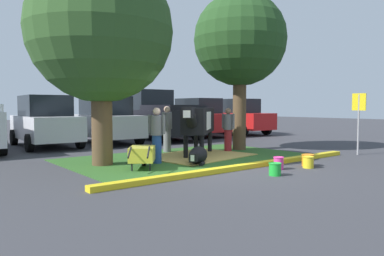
{
  "coord_description": "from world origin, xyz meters",
  "views": [
    {
      "loc": [
        -6.3,
        -6.93,
        1.6
      ],
      "look_at": [
        0.97,
        2.26,
        0.9
      ],
      "focal_mm": 34.19,
      "sensor_mm": 36.0,
      "label": 1
    }
  ],
  "objects_px": {
    "shade_tree_left": "(101,31)",
    "person_visitor_near": "(157,134)",
    "bucket_yellow": "(308,162)",
    "sedan_blue": "(237,117)",
    "pickup_truck_black": "(158,116)",
    "hatchback_white": "(45,122)",
    "person_handler": "(167,128)",
    "sedan_red": "(198,118)",
    "bucket_orange": "(308,160)",
    "cow_holstein": "(198,121)",
    "bucket_pink": "(279,163)",
    "wheelbarrow": "(142,154)",
    "sedan_silver": "(105,120)",
    "parking_sign": "(359,112)",
    "shade_tree_right": "(240,41)",
    "calf_lying": "(198,155)",
    "person_visitor_far": "(228,129)",
    "bucket_green": "(275,169)"
  },
  "relations": [
    {
      "from": "cow_holstein",
      "to": "pickup_truck_black",
      "type": "bearing_deg",
      "value": 68.47
    },
    {
      "from": "parking_sign",
      "to": "pickup_truck_black",
      "type": "bearing_deg",
      "value": 102.07
    },
    {
      "from": "bucket_orange",
      "to": "sedan_silver",
      "type": "bearing_deg",
      "value": 99.73
    },
    {
      "from": "sedan_blue",
      "to": "pickup_truck_black",
      "type": "bearing_deg",
      "value": 178.22
    },
    {
      "from": "shade_tree_left",
      "to": "person_visitor_near",
      "type": "xyz_separation_m",
      "value": [
        1.3,
        -0.69,
        -2.76
      ]
    },
    {
      "from": "person_visitor_far",
      "to": "bucket_pink",
      "type": "relative_size",
      "value": 4.81
    },
    {
      "from": "parking_sign",
      "to": "bucket_yellow",
      "type": "bearing_deg",
      "value": -171.85
    },
    {
      "from": "person_visitor_near",
      "to": "shade_tree_right",
      "type": "bearing_deg",
      "value": 11.86
    },
    {
      "from": "calf_lying",
      "to": "sedan_blue",
      "type": "height_order",
      "value": "sedan_blue"
    },
    {
      "from": "cow_holstein",
      "to": "sedan_red",
      "type": "bearing_deg",
      "value": 50.66
    },
    {
      "from": "person_handler",
      "to": "bucket_yellow",
      "type": "distance_m",
      "value": 5.07
    },
    {
      "from": "wheelbarrow",
      "to": "bucket_pink",
      "type": "xyz_separation_m",
      "value": [
        2.71,
        -2.14,
        -0.22
      ]
    },
    {
      "from": "hatchback_white",
      "to": "sedan_red",
      "type": "distance_m",
      "value": 8.07
    },
    {
      "from": "shade_tree_left",
      "to": "sedan_silver",
      "type": "bearing_deg",
      "value": 64.19
    },
    {
      "from": "pickup_truck_black",
      "to": "hatchback_white",
      "type": "bearing_deg",
      "value": -177.76
    },
    {
      "from": "hatchback_white",
      "to": "pickup_truck_black",
      "type": "xyz_separation_m",
      "value": [
        5.4,
        0.21,
        0.13
      ]
    },
    {
      "from": "shade_tree_right",
      "to": "calf_lying",
      "type": "bearing_deg",
      "value": -153.91
    },
    {
      "from": "cow_holstein",
      "to": "bucket_pink",
      "type": "distance_m",
      "value": 3.33
    },
    {
      "from": "person_visitor_near",
      "to": "bucket_green",
      "type": "height_order",
      "value": "person_visitor_near"
    },
    {
      "from": "bucket_green",
      "to": "pickup_truck_black",
      "type": "xyz_separation_m",
      "value": [
        3.09,
        9.72,
        0.96
      ]
    },
    {
      "from": "person_visitor_far",
      "to": "hatchback_white",
      "type": "distance_m",
      "value": 7.25
    },
    {
      "from": "calf_lying",
      "to": "bucket_orange",
      "type": "height_order",
      "value": "calf_lying"
    },
    {
      "from": "bucket_yellow",
      "to": "bucket_orange",
      "type": "relative_size",
      "value": 0.9
    },
    {
      "from": "cow_holstein",
      "to": "hatchback_white",
      "type": "xyz_separation_m",
      "value": [
        -3.01,
        5.85,
        -0.15
      ]
    },
    {
      "from": "bucket_pink",
      "to": "bucket_yellow",
      "type": "height_order",
      "value": "bucket_pink"
    },
    {
      "from": "calf_lying",
      "to": "pickup_truck_black",
      "type": "xyz_separation_m",
      "value": [
        3.41,
        7.3,
        0.88
      ]
    },
    {
      "from": "shade_tree_right",
      "to": "bucket_green",
      "type": "distance_m",
      "value": 6.26
    },
    {
      "from": "person_visitor_near",
      "to": "bucket_green",
      "type": "relative_size",
      "value": 5.22
    },
    {
      "from": "person_visitor_near",
      "to": "bucket_orange",
      "type": "relative_size",
      "value": 4.64
    },
    {
      "from": "bucket_green",
      "to": "shade_tree_left",
      "type": "bearing_deg",
      "value": 123.13
    },
    {
      "from": "person_visitor_far",
      "to": "bucket_green",
      "type": "height_order",
      "value": "person_visitor_far"
    },
    {
      "from": "bucket_pink",
      "to": "shade_tree_left",
      "type": "bearing_deg",
      "value": 133.92
    },
    {
      "from": "sedan_silver",
      "to": "pickup_truck_black",
      "type": "height_order",
      "value": "pickup_truck_black"
    },
    {
      "from": "cow_holstein",
      "to": "bucket_orange",
      "type": "height_order",
      "value": "cow_holstein"
    },
    {
      "from": "person_visitor_far",
      "to": "parking_sign",
      "type": "height_order",
      "value": "parking_sign"
    },
    {
      "from": "shade_tree_right",
      "to": "hatchback_white",
      "type": "height_order",
      "value": "shade_tree_right"
    },
    {
      "from": "cow_holstein",
      "to": "bucket_pink",
      "type": "height_order",
      "value": "cow_holstein"
    },
    {
      "from": "wheelbarrow",
      "to": "sedan_blue",
      "type": "distance_m",
      "value": 12.53
    },
    {
      "from": "sedan_blue",
      "to": "calf_lying",
      "type": "bearing_deg",
      "value": -140.84
    },
    {
      "from": "wheelbarrow",
      "to": "sedan_blue",
      "type": "height_order",
      "value": "sedan_blue"
    },
    {
      "from": "parking_sign",
      "to": "bucket_orange",
      "type": "bearing_deg",
      "value": -174.45
    },
    {
      "from": "person_handler",
      "to": "sedan_red",
      "type": "bearing_deg",
      "value": 42.05
    },
    {
      "from": "shade_tree_left",
      "to": "sedan_silver",
      "type": "height_order",
      "value": "shade_tree_left"
    },
    {
      "from": "shade_tree_right",
      "to": "wheelbarrow",
      "type": "height_order",
      "value": "shade_tree_right"
    },
    {
      "from": "bucket_yellow",
      "to": "sedan_red",
      "type": "height_order",
      "value": "sedan_red"
    },
    {
      "from": "bucket_yellow",
      "to": "sedan_blue",
      "type": "distance_m",
      "value": 11.73
    },
    {
      "from": "bucket_yellow",
      "to": "pickup_truck_black",
      "type": "distance_m",
      "value": 9.77
    },
    {
      "from": "shade_tree_left",
      "to": "sedan_red",
      "type": "bearing_deg",
      "value": 36.0
    },
    {
      "from": "cow_holstein",
      "to": "person_visitor_far",
      "type": "height_order",
      "value": "cow_holstein"
    },
    {
      "from": "bucket_pink",
      "to": "sedan_red",
      "type": "height_order",
      "value": "sedan_red"
    }
  ]
}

